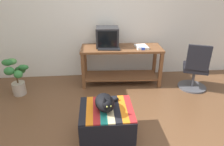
{
  "coord_description": "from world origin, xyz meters",
  "views": [
    {
      "loc": [
        -0.17,
        -2.01,
        1.87
      ],
      "look_at": [
        0.08,
        0.85,
        0.55
      ],
      "focal_mm": 32.24,
      "sensor_mm": 36.0,
      "label": 1
    }
  ],
  "objects_px": {
    "keyboard": "(109,49)",
    "ottoman_with_blanket": "(107,122)",
    "cat": "(105,103)",
    "office_chair": "(195,70)",
    "desk": "(121,59)",
    "book": "(141,47)",
    "stapler": "(142,49)",
    "potted_plant": "(16,77)",
    "tv_monitor": "(107,37)"
  },
  "relations": [
    {
      "from": "ottoman_with_blanket",
      "to": "potted_plant",
      "type": "height_order",
      "value": "potted_plant"
    },
    {
      "from": "office_chair",
      "to": "stapler",
      "type": "distance_m",
      "value": 1.05
    },
    {
      "from": "book",
      "to": "office_chair",
      "type": "bearing_deg",
      "value": -24.46
    },
    {
      "from": "tv_monitor",
      "to": "keyboard",
      "type": "bearing_deg",
      "value": -82.02
    },
    {
      "from": "cat",
      "to": "office_chair",
      "type": "xyz_separation_m",
      "value": [
        1.71,
        1.15,
        -0.14
      ]
    },
    {
      "from": "book",
      "to": "stapler",
      "type": "distance_m",
      "value": 0.13
    },
    {
      "from": "tv_monitor",
      "to": "desk",
      "type": "bearing_deg",
      "value": -16.93
    },
    {
      "from": "desk",
      "to": "office_chair",
      "type": "height_order",
      "value": "office_chair"
    },
    {
      "from": "book",
      "to": "potted_plant",
      "type": "bearing_deg",
      "value": -177.73
    },
    {
      "from": "desk",
      "to": "office_chair",
      "type": "relative_size",
      "value": 1.73
    },
    {
      "from": "keyboard",
      "to": "ottoman_with_blanket",
      "type": "bearing_deg",
      "value": -89.17
    },
    {
      "from": "potted_plant",
      "to": "ottoman_with_blanket",
      "type": "bearing_deg",
      "value": -38.66
    },
    {
      "from": "desk",
      "to": "cat",
      "type": "distance_m",
      "value": 1.6
    },
    {
      "from": "keyboard",
      "to": "tv_monitor",
      "type": "bearing_deg",
      "value": 101.86
    },
    {
      "from": "desk",
      "to": "tv_monitor",
      "type": "xyz_separation_m",
      "value": [
        -0.26,
        0.09,
        0.41
      ]
    },
    {
      "from": "ottoman_with_blanket",
      "to": "desk",
      "type": "bearing_deg",
      "value": 76.02
    },
    {
      "from": "keyboard",
      "to": "ottoman_with_blanket",
      "type": "xyz_separation_m",
      "value": [
        -0.14,
        -1.41,
        -0.53
      ]
    },
    {
      "from": "tv_monitor",
      "to": "cat",
      "type": "height_order",
      "value": "tv_monitor"
    },
    {
      "from": "office_chair",
      "to": "stapler",
      "type": "xyz_separation_m",
      "value": [
        -0.96,
        0.22,
        0.36
      ]
    },
    {
      "from": "book",
      "to": "stapler",
      "type": "bearing_deg",
      "value": -103.98
    },
    {
      "from": "keyboard",
      "to": "stapler",
      "type": "xyz_separation_m",
      "value": [
        0.59,
        -0.07,
        0.01
      ]
    },
    {
      "from": "desk",
      "to": "potted_plant",
      "type": "relative_size",
      "value": 2.28
    },
    {
      "from": "desk",
      "to": "potted_plant",
      "type": "xyz_separation_m",
      "value": [
        -1.88,
        -0.33,
        -0.15
      ]
    },
    {
      "from": "keyboard",
      "to": "potted_plant",
      "type": "distance_m",
      "value": 1.7
    },
    {
      "from": "keyboard",
      "to": "stapler",
      "type": "distance_m",
      "value": 0.59
    },
    {
      "from": "tv_monitor",
      "to": "cat",
      "type": "xyz_separation_m",
      "value": [
        -0.14,
        -1.64,
        -0.38
      ]
    },
    {
      "from": "stapler",
      "to": "ottoman_with_blanket",
      "type": "bearing_deg",
      "value": 159.23
    },
    {
      "from": "desk",
      "to": "keyboard",
      "type": "distance_m",
      "value": 0.36
    },
    {
      "from": "desk",
      "to": "stapler",
      "type": "distance_m",
      "value": 0.47
    },
    {
      "from": "ottoman_with_blanket",
      "to": "tv_monitor",
      "type": "bearing_deg",
      "value": 85.75
    },
    {
      "from": "cat",
      "to": "desk",
      "type": "bearing_deg",
      "value": 63.62
    },
    {
      "from": "keyboard",
      "to": "stapler",
      "type": "height_order",
      "value": "stapler"
    },
    {
      "from": "keyboard",
      "to": "ottoman_with_blanket",
      "type": "height_order",
      "value": "keyboard"
    },
    {
      "from": "cat",
      "to": "office_chair",
      "type": "distance_m",
      "value": 2.06
    },
    {
      "from": "tv_monitor",
      "to": "book",
      "type": "distance_m",
      "value": 0.67
    },
    {
      "from": "cat",
      "to": "potted_plant",
      "type": "distance_m",
      "value": 1.93
    },
    {
      "from": "desk",
      "to": "book",
      "type": "relative_size",
      "value": 5.61
    },
    {
      "from": "desk",
      "to": "stapler",
      "type": "height_order",
      "value": "stapler"
    },
    {
      "from": "potted_plant",
      "to": "stapler",
      "type": "height_order",
      "value": "stapler"
    },
    {
      "from": "cat",
      "to": "ottoman_with_blanket",
      "type": "bearing_deg",
      "value": 37.61
    },
    {
      "from": "desk",
      "to": "book",
      "type": "height_order",
      "value": "book"
    },
    {
      "from": "book",
      "to": "potted_plant",
      "type": "relative_size",
      "value": 0.41
    },
    {
      "from": "desk",
      "to": "office_chair",
      "type": "bearing_deg",
      "value": -14.37
    },
    {
      "from": "cat",
      "to": "office_chair",
      "type": "relative_size",
      "value": 0.45
    },
    {
      "from": "tv_monitor",
      "to": "keyboard",
      "type": "height_order",
      "value": "tv_monitor"
    },
    {
      "from": "tv_monitor",
      "to": "stapler",
      "type": "height_order",
      "value": "tv_monitor"
    },
    {
      "from": "keyboard",
      "to": "potted_plant",
      "type": "height_order",
      "value": "keyboard"
    },
    {
      "from": "ottoman_with_blanket",
      "to": "cat",
      "type": "relative_size",
      "value": 1.66
    },
    {
      "from": "stapler",
      "to": "cat",
      "type": "bearing_deg",
      "value": 159.05
    },
    {
      "from": "cat",
      "to": "potted_plant",
      "type": "relative_size",
      "value": 0.6
    }
  ]
}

